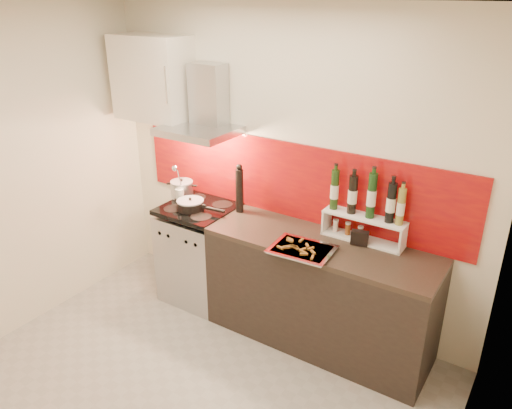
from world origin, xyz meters
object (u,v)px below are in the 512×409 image
Objects in this scene: range_stove at (200,254)px; counter at (319,293)px; stock_pot at (182,189)px; saute_pan at (191,205)px; baking_tray at (302,249)px; pepper_mill at (239,189)px.

counter is at bearing 0.23° from range_stove.
saute_pan is (0.25, -0.17, -0.03)m from stock_pot.
counter is 3.97× the size of saute_pan.
baking_tray is at bearing -9.89° from range_stove.
baking_tray is (1.14, -0.20, 0.47)m from range_stove.
range_stove is 0.61m from stock_pot.
stock_pot is 0.48× the size of pepper_mill.
saute_pan is 1.06× the size of pepper_mill.
saute_pan is at bearing -176.17° from counter.
stock_pot is at bearing -176.30° from pepper_mill.
stock_pot reaches higher than baking_tray.
range_stove is 4.41× the size of stock_pot.
range_stove is 2.12× the size of pepper_mill.
stock_pot is at bearing 159.80° from range_stove.
pepper_mill is at bearing 171.21° from counter.
counter is 4.20× the size of pepper_mill.
counter is 0.51m from baking_tray.
range_stove is at bearing -179.77° from counter.
range_stove is 1.25m from baking_tray.
range_stove is 0.52m from saute_pan.
counter is at bearing -8.79° from pepper_mill.
baking_tray is (1.15, -0.12, -0.04)m from saute_pan.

